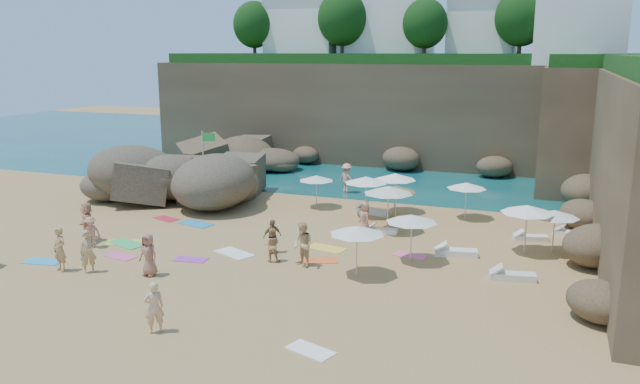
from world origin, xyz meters
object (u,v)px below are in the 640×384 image
(parasol_1, at_px, (395,177))
(person_stand_2, at_px, (347,178))
(lounger_0, at_px, (382,231))
(person_stand_5, at_px, (236,181))
(person_stand_0, at_px, (88,252))
(flag_pole, at_px, (205,157))
(person_stand_1, at_px, (272,245))
(person_stand_6, at_px, (154,307))
(rock_outcrop, at_px, (180,198))
(parasol_0, at_px, (316,178))
(parasol_2, at_px, (388,190))
(person_stand_3, at_px, (272,236))
(person_stand_4, at_px, (365,218))

(parasol_1, distance_m, person_stand_2, 5.74)
(lounger_0, relative_size, person_stand_2, 0.81)
(person_stand_2, xyz_separation_m, person_stand_5, (-6.65, -2.65, -0.20))
(lounger_0, xyz_separation_m, person_stand_0, (-9.84, -9.88, 0.79))
(flag_pole, xyz_separation_m, person_stand_1, (8.30, -8.47, -2.03))
(lounger_0, relative_size, person_stand_6, 0.89)
(flag_pole, distance_m, person_stand_0, 12.69)
(person_stand_2, height_order, person_stand_6, person_stand_2)
(rock_outcrop, height_order, flag_pole, flag_pole)
(flag_pole, bearing_deg, parasol_1, 8.96)
(parasol_0, xyz_separation_m, person_stand_6, (1.08, -17.46, -0.88))
(person_stand_2, bearing_deg, person_stand_1, 121.34)
(parasol_1, bearing_deg, rock_outcrop, -174.26)
(rock_outcrop, distance_m, parasol_2, 14.41)
(person_stand_2, bearing_deg, person_stand_5, 48.12)
(person_stand_0, xyz_separation_m, person_stand_3, (6.01, 5.04, -0.13))
(person_stand_3, bearing_deg, person_stand_0, 165.70)
(person_stand_3, bearing_deg, person_stand_1, -120.23)
(parasol_2, height_order, person_stand_6, parasol_2)
(flag_pole, xyz_separation_m, person_stand_3, (7.81, -7.38, -2.00))
(person_stand_4, height_order, person_stand_6, person_stand_6)
(parasol_0, relative_size, person_stand_4, 1.20)
(parasol_0, distance_m, person_stand_4, 6.14)
(person_stand_1, bearing_deg, person_stand_6, 66.68)
(lounger_0, xyz_separation_m, person_stand_5, (-11.22, 5.49, 0.64))
(parasol_0, distance_m, person_stand_5, 6.51)
(person_stand_1, relative_size, person_stand_3, 0.96)
(person_stand_3, height_order, person_stand_6, person_stand_6)
(person_stand_1, height_order, person_stand_4, person_stand_4)
(person_stand_1, bearing_deg, parasol_1, -124.86)
(person_stand_3, distance_m, person_stand_5, 12.70)
(flag_pole, distance_m, parasol_2, 12.03)
(flag_pole, bearing_deg, parasol_2, -10.30)
(parasol_2, distance_m, person_stand_0, 14.40)
(flag_pole, distance_m, parasol_0, 6.83)
(flag_pole, relative_size, person_stand_0, 2.39)
(person_stand_3, bearing_deg, parasol_2, -1.67)
(flag_pole, bearing_deg, parasol_0, 10.69)
(person_stand_4, bearing_deg, person_stand_5, -161.81)
(person_stand_0, bearing_deg, parasol_1, 10.29)
(person_stand_1, bearing_deg, person_stand_0, 12.31)
(person_stand_1, distance_m, person_stand_6, 7.76)
(person_stand_3, relative_size, person_stand_6, 0.90)
(rock_outcrop, distance_m, person_stand_5, 3.72)
(flag_pole, xyz_separation_m, person_stand_4, (10.89, -3.08, -1.94))
(flag_pole, height_order, person_stand_5, flag_pole)
(lounger_0, bearing_deg, person_stand_5, 150.98)
(parasol_0, relative_size, lounger_0, 1.30)
(rock_outcrop, bearing_deg, person_stand_4, -14.96)
(person_stand_2, relative_size, person_stand_3, 1.23)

